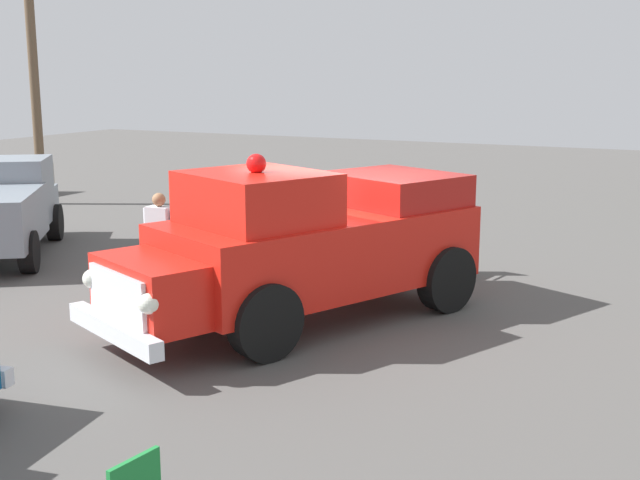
% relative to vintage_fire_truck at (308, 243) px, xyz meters
% --- Properties ---
extents(ground_plane, '(60.00, 60.00, 0.00)m').
position_rel_vintage_fire_truck_xyz_m(ground_plane, '(-0.77, 0.10, -1.20)').
color(ground_plane, '#514F4C').
extents(vintage_fire_truck, '(6.32, 4.42, 2.59)m').
position_rel_vintage_fire_truck_xyz_m(vintage_fire_truck, '(0.00, 0.00, 0.00)').
color(vintage_fire_truck, black).
rests_on(vintage_fire_truck, ground).
extents(lawn_chair_spare, '(0.58, 0.59, 1.02)m').
position_rel_vintage_fire_truck_xyz_m(lawn_chair_spare, '(-3.74, 1.12, -0.61)').
color(lawn_chair_spare, '#B7BABF').
rests_on(lawn_chair_spare, ground).
extents(spectator_standing, '(0.28, 0.64, 1.68)m').
position_rel_vintage_fire_truck_xyz_m(spectator_standing, '(-0.54, -3.13, -0.23)').
color(spectator_standing, '#2D334C').
rests_on(spectator_standing, ground).
extents(utility_pole, '(0.96, 1.53, 7.83)m').
position_rel_vintage_fire_truck_xyz_m(utility_pole, '(-6.50, -11.80, 2.86)').
color(utility_pole, brown).
rests_on(utility_pole, ground).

